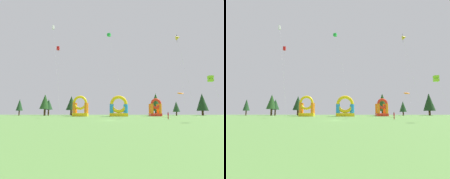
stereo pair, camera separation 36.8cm
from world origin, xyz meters
TOP-DOWN VIEW (x-y plane):
  - ground_plane at (0.00, 0.00)m, footprint 120.00×120.00m
  - kite_green_box at (-0.93, 16.99)m, footprint 5.76×3.24m
  - kite_red_box at (-16.68, 18.64)m, footprint 1.26×6.17m
  - kite_yellow_delta at (20.52, 19.15)m, footprint 1.85×6.99m
  - kite_lime_box at (16.53, -5.67)m, footprint 3.14×0.83m
  - kite_white_box at (-17.21, 15.20)m, footprint 5.36×7.19m
  - kite_black_diamond at (15.95, 7.47)m, footprint 5.12×2.15m
  - kite_orange_parafoil at (20.53, 19.15)m, footprint 3.86×1.06m
  - person_far_side at (12.62, 5.61)m, footprint 0.36×0.36m
  - inflatable_yellow_castle at (2.25, 29.27)m, footprint 6.37×4.94m
  - inflatable_orange_dome at (-11.24, 28.81)m, footprint 5.15×3.76m
  - inflatable_red_slide at (15.72, 31.50)m, footprint 4.04×4.29m
  - tree_row_0 at (-39.53, 41.99)m, footprint 2.72×2.72m
  - tree_row_1 at (-28.24, 40.72)m, footprint 4.31×4.31m
  - tree_row_2 at (-26.82, 41.19)m, footprint 3.34×3.34m
  - tree_row_3 at (-17.81, 43.49)m, footprint 4.52×4.52m
  - tree_row_4 at (19.07, 45.14)m, footprint 5.16×5.16m
  - tree_row_5 at (26.69, 41.20)m, footprint 2.94×2.94m
  - tree_row_6 at (38.86, 43.82)m, footprint 4.85×4.85m

SIDE VIEW (x-z plane):
  - ground_plane at x=0.00m, z-range 0.00..0.00m
  - person_far_side at x=12.62m, z-range 0.15..1.75m
  - inflatable_red_slide at x=15.72m, z-range -0.78..5.63m
  - inflatable_yellow_castle at x=2.25m, z-range -1.07..6.20m
  - inflatable_orange_dome at x=-11.24m, z-range -0.93..6.28m
  - tree_row_5 at x=26.69m, z-range 0.74..6.66m
  - tree_row_0 at x=-39.53m, z-range 0.99..7.90m
  - tree_row_2 at x=-26.82m, z-range 1.17..7.98m
  - tree_row_3 at x=-17.81m, z-range 1.09..9.42m
  - tree_row_1 at x=-28.24m, z-range 1.29..10.14m
  - tree_row_4 at x=19.07m, z-range 0.92..10.52m
  - tree_row_6 at x=38.86m, z-range 0.96..10.48m
  - kite_orange_parafoil at x=20.53m, z-range 3.34..10.92m
  - kite_lime_box at x=16.53m, z-range 3.33..11.00m
  - kite_black_diamond at x=15.95m, z-range 9.54..30.02m
  - kite_red_box at x=-16.68m, z-range 10.21..31.84m
  - kite_green_box at x=-0.93m, z-range 12.04..37.12m
  - kite_yellow_delta at x=20.52m, z-range 11.91..37.32m
  - kite_white_box at x=-17.21m, z-range 12.70..39.45m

